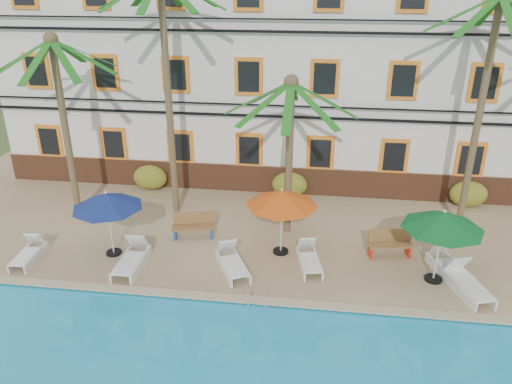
# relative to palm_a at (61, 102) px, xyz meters

# --- Properties ---
(ground) EXTENTS (100.00, 100.00, 0.00)m
(ground) POSITION_rel_palm_a_xyz_m (7.87, -3.74, -4.81)
(ground) COLOR #384C23
(ground) RESTS_ON ground
(pool_deck) EXTENTS (30.00, 12.00, 0.25)m
(pool_deck) POSITION_rel_palm_a_xyz_m (7.87, 1.26, -4.68)
(pool_deck) COLOR tan
(pool_deck) RESTS_ON ground
(pool_coping) EXTENTS (30.00, 0.35, 0.06)m
(pool_coping) POSITION_rel_palm_a_xyz_m (7.87, -4.64, -4.53)
(pool_coping) COLOR tan
(pool_coping) RESTS_ON pool_deck
(hotel_building) EXTENTS (25.40, 6.44, 10.22)m
(hotel_building) POSITION_rel_palm_a_xyz_m (7.87, 6.24, 0.57)
(hotel_building) COLOR silver
(hotel_building) RESTS_ON pool_deck
(palm_a) EXTENTS (4.46, 4.46, 6.99)m
(palm_a) POSITION_rel_palm_a_xyz_m (0.00, 0.00, 0.00)
(palm_a) COLOR brown
(palm_a) RESTS_ON pool_deck
(palm_b) EXTENTS (4.46, 4.46, 9.05)m
(palm_b) POSITION_rel_palm_a_xyz_m (3.73, 0.86, 1.19)
(palm_b) COLOR brown
(palm_b) RESTS_ON pool_deck
(palm_c) EXTENTS (4.46, 4.46, 5.79)m
(palm_c) POSITION_rel_palm_a_xyz_m (8.28, -0.18, -0.72)
(palm_c) COLOR brown
(palm_c) RESTS_ON pool_deck
(palm_d) EXTENTS (4.46, 4.46, 8.44)m
(palm_d) POSITION_rel_palm_a_xyz_m (14.70, 1.00, 0.84)
(palm_d) COLOR brown
(palm_d) RESTS_ON pool_deck
(shrub_left) EXTENTS (1.50, 0.90, 1.10)m
(shrub_left) POSITION_rel_palm_a_xyz_m (2.01, 2.86, -4.01)
(shrub_left) COLOR #2B5518
(shrub_left) RESTS_ON pool_deck
(shrub_mid) EXTENTS (1.50, 0.90, 1.10)m
(shrub_mid) POSITION_rel_palm_a_xyz_m (8.14, 2.86, -4.01)
(shrub_mid) COLOR #2B5518
(shrub_mid) RESTS_ON pool_deck
(shrub_right) EXTENTS (1.50, 0.90, 1.10)m
(shrub_right) POSITION_rel_palm_a_xyz_m (15.43, 2.86, -4.01)
(shrub_right) COLOR #2B5518
(shrub_right) RESTS_ON pool_deck
(umbrella_blue) EXTENTS (2.34, 2.34, 2.35)m
(umbrella_blue) POSITION_rel_palm_a_xyz_m (2.51, -2.63, -2.56)
(umbrella_blue) COLOR black
(umbrella_blue) RESTS_ON pool_deck
(umbrella_red) EXTENTS (2.41, 2.41, 2.41)m
(umbrella_red) POSITION_rel_palm_a_xyz_m (8.18, -1.79, -2.50)
(umbrella_red) COLOR black
(umbrella_red) RESTS_ON pool_deck
(umbrella_green) EXTENTS (2.46, 2.46, 2.46)m
(umbrella_green) POSITION_rel_palm_a_xyz_m (13.07, -2.83, -2.46)
(umbrella_green) COLOR black
(umbrella_green) RESTS_ON pool_deck
(lounger_a) EXTENTS (0.70, 1.71, 0.79)m
(lounger_a) POSITION_rel_palm_a_xyz_m (-0.12, -3.39, -4.30)
(lounger_a) COLOR silver
(lounger_a) RESTS_ON pool_deck
(lounger_b) EXTENTS (0.74, 2.00, 0.94)m
(lounger_b) POSITION_rel_palm_a_xyz_m (3.45, -3.36, -4.25)
(lounger_b) COLOR silver
(lounger_b) RESTS_ON pool_deck
(lounger_c) EXTENTS (1.42, 1.96, 0.88)m
(lounger_c) POSITION_rel_palm_a_xyz_m (6.72, -3.11, -4.27)
(lounger_c) COLOR silver
(lounger_c) RESTS_ON pool_deck
(lounger_d) EXTENTS (0.97, 1.84, 0.83)m
(lounger_d) POSITION_rel_palm_a_xyz_m (9.17, -2.53, -4.29)
(lounger_d) COLOR silver
(lounger_d) RESTS_ON pool_deck
(lounger_e) EXTENTS (1.28, 2.04, 0.91)m
(lounger_e) POSITION_rel_palm_a_xyz_m (13.63, -2.41, -4.26)
(lounger_e) COLOR silver
(lounger_e) RESTS_ON pool_deck
(lounger_f) EXTENTS (1.27, 2.07, 0.92)m
(lounger_f) POSITION_rel_palm_a_xyz_m (13.92, -3.35, -4.26)
(lounger_f) COLOR silver
(lounger_f) RESTS_ON pool_deck
(bench_left) EXTENTS (1.57, 0.82, 0.93)m
(bench_left) POSITION_rel_palm_a_xyz_m (4.93, -1.10, -4.09)
(bench_left) COLOR olive
(bench_left) RESTS_ON pool_deck
(bench_right) EXTENTS (1.56, 0.77, 0.93)m
(bench_right) POSITION_rel_palm_a_xyz_m (11.83, -1.48, -4.09)
(bench_right) COLOR olive
(bench_right) RESTS_ON pool_deck
(pool_ladder) EXTENTS (0.54, 0.74, 0.74)m
(pool_ladder) POSITION_rel_palm_a_xyz_m (7.79, -4.74, -4.56)
(pool_ladder) COLOR silver
(pool_ladder) RESTS_ON ground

